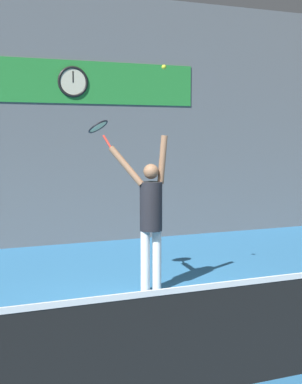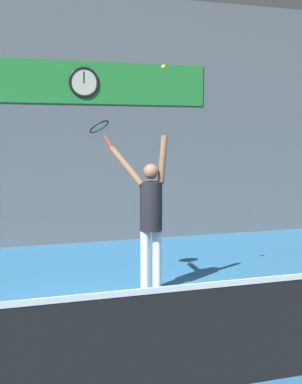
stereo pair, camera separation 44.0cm
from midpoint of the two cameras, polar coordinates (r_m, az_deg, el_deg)
name	(u,v)px [view 1 (the left image)]	position (r m, az deg, el deg)	size (l,w,h in m)	color
ground_plane	(173,325)	(6.37, 0.27, -14.03)	(18.00, 18.00, 0.00)	teal
back_wall	(68,120)	(10.88, -10.00, 7.61)	(18.00, 0.10, 5.00)	slate
sponsor_banner	(68,82)	(10.87, -10.00, 11.51)	(5.35, 0.02, 0.84)	#288C38
scoreboard_clock	(73,82)	(10.87, -9.50, 11.52)	(0.61, 0.06, 0.61)	beige
court_net	(248,330)	(4.84, 7.69, -14.41)	(7.59, 0.07, 1.06)	#333333
tennis_player	(150,213)	(7.41, -1.77, -2.31)	(0.79, 0.50, 2.19)	white
tennis_racket	(99,128)	(7.53, -7.27, 6.80)	(0.41, 0.41, 0.39)	red
tennis_ball	(164,67)	(7.34, -0.37, 13.19)	(0.06, 0.06, 0.06)	#CCDB2D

